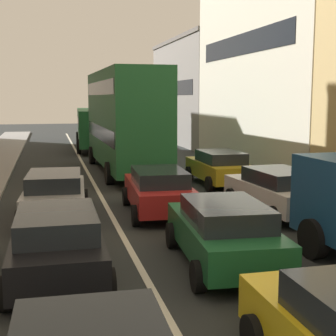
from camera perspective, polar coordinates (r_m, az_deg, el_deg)
lane_stripe_left at (r=23.15m, az=-8.83°, el=-1.31°), size 0.16×60.00×0.01m
lane_stripe_right at (r=23.68m, az=-0.61°, el=-1.00°), size 0.16×60.00×0.01m
building_row_right at (r=26.24m, az=17.74°, el=12.72°), size 7.20×43.90×14.11m
sedan_centre_lane_second at (r=11.25m, az=6.47°, el=-7.29°), size 2.30×4.42×1.49m
wagon_left_lane_second at (r=10.65m, az=-12.69°, el=-8.33°), size 2.10×4.32×1.49m
hatchback_centre_lane_third at (r=16.05m, az=-1.09°, el=-2.55°), size 2.26×4.40×1.49m
sedan_left_lane_third at (r=15.78m, az=-12.94°, el=-2.94°), size 2.28×4.40×1.49m
sedan_right_lane_behind_truck at (r=16.37m, az=12.53°, el=-2.53°), size 2.27×4.40×1.49m
wagon_right_lane_far at (r=21.42m, az=5.97°, el=0.12°), size 2.07×4.30×1.49m
bus_mid_queue_primary at (r=24.74m, az=-5.06°, el=5.94°), size 2.94×10.54×5.06m
bus_far_queue_secondary at (r=36.82m, az=-8.40°, el=4.95°), size 3.21×10.62×2.90m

